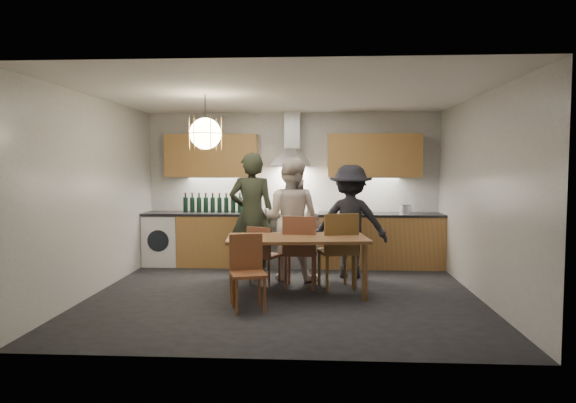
# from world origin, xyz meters

# --- Properties ---
(ground) EXTENTS (5.00, 5.00, 0.00)m
(ground) POSITION_xyz_m (0.00, 0.00, 0.00)
(ground) COLOR black
(ground) RESTS_ON ground
(room_shell) EXTENTS (5.02, 4.52, 2.61)m
(room_shell) POSITION_xyz_m (0.00, 0.00, 1.71)
(room_shell) COLOR silver
(room_shell) RESTS_ON ground
(counter_run) EXTENTS (5.00, 0.62, 0.90)m
(counter_run) POSITION_xyz_m (0.02, 1.95, 0.45)
(counter_run) COLOR #C08A4A
(counter_run) RESTS_ON ground
(range_stove) EXTENTS (0.90, 0.60, 0.92)m
(range_stove) POSITION_xyz_m (0.00, 1.94, 0.44)
(range_stove) COLOR silver
(range_stove) RESTS_ON ground
(wall_fixtures) EXTENTS (4.30, 0.54, 1.10)m
(wall_fixtures) POSITION_xyz_m (0.00, 2.07, 1.87)
(wall_fixtures) COLOR tan
(wall_fixtures) RESTS_ON ground
(pendant_lamp) EXTENTS (0.43, 0.43, 0.70)m
(pendant_lamp) POSITION_xyz_m (-1.00, -0.10, 2.10)
(pendant_lamp) COLOR black
(pendant_lamp) RESTS_ON ground
(dining_table) EXTENTS (1.90, 1.09, 0.76)m
(dining_table) POSITION_xyz_m (0.17, 0.03, 0.68)
(dining_table) COLOR brown
(dining_table) RESTS_ON ground
(chair_back_left) EXTENTS (0.50, 0.50, 0.83)m
(chair_back_left) POSITION_xyz_m (-0.35, 0.57, 0.48)
(chair_back_left) COLOR brown
(chair_back_left) RESTS_ON ground
(chair_back_mid) EXTENTS (0.48, 0.48, 1.01)m
(chair_back_mid) POSITION_xyz_m (0.20, 0.35, 0.58)
(chair_back_mid) COLOR brown
(chair_back_mid) RESTS_ON ground
(chair_back_right) EXTENTS (0.59, 0.59, 1.05)m
(chair_back_right) POSITION_xyz_m (0.72, 0.33, 0.60)
(chair_back_right) COLOR brown
(chair_back_right) RESTS_ON ground
(chair_front) EXTENTS (0.49, 0.49, 0.88)m
(chair_front) POSITION_xyz_m (-0.39, -0.66, 0.50)
(chair_front) COLOR brown
(chair_front) RESTS_ON ground
(person_left) EXTENTS (0.72, 0.50, 1.89)m
(person_left) POSITION_xyz_m (-0.57, 1.10, 0.94)
(person_left) COLOR black
(person_left) RESTS_ON ground
(person_mid) EXTENTS (1.03, 0.89, 1.81)m
(person_mid) POSITION_xyz_m (0.04, 0.97, 0.90)
(person_mid) COLOR beige
(person_mid) RESTS_ON ground
(person_right) EXTENTS (1.16, 0.74, 1.70)m
(person_right) POSITION_xyz_m (0.93, 1.13, 0.85)
(person_right) COLOR black
(person_right) RESTS_ON ground
(mixing_bowl) EXTENTS (0.34, 0.34, 0.07)m
(mixing_bowl) POSITION_xyz_m (1.20, 1.87, 0.93)
(mixing_bowl) COLOR #AAA9AD
(mixing_bowl) RESTS_ON counter_run
(stock_pot) EXTENTS (0.25, 0.25, 0.14)m
(stock_pot) POSITION_xyz_m (1.89, 1.97, 0.97)
(stock_pot) COLOR silver
(stock_pot) RESTS_ON counter_run
(wine_bottles) EXTENTS (1.01, 0.08, 0.33)m
(wine_bottles) POSITION_xyz_m (-1.34, 1.96, 1.06)
(wine_bottles) COLOR black
(wine_bottles) RESTS_ON counter_run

